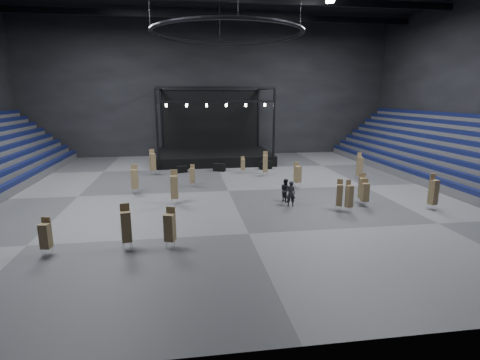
{
  "coord_description": "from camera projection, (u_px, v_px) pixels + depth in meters",
  "views": [
    {
      "loc": [
        -3.65,
        -31.43,
        8.09
      ],
      "look_at": [
        0.73,
        -2.0,
        1.4
      ],
      "focal_mm": 28.0,
      "sensor_mm": 36.0,
      "label": 1
    }
  ],
  "objects": [
    {
      "name": "floor",
      "position": [
        228.0,
        191.0,
        32.63
      ],
      "size": [
        50.0,
        50.0,
        0.0
      ],
      "primitive_type": "plane",
      "color": "#58575A",
      "rests_on": "ground"
    },
    {
      "name": "wall_back",
      "position": [
        210.0,
        89.0,
        50.92
      ],
      "size": [
        50.0,
        0.2,
        18.0
      ],
      "primitive_type": "cube",
      "color": "black",
      "rests_on": "ground"
    },
    {
      "name": "wall_front",
      "position": [
        315.0,
        62.0,
        10.39
      ],
      "size": [
        50.0,
        0.2,
        18.0
      ],
      "primitive_type": "cube",
      "color": "black",
      "rests_on": "ground"
    },
    {
      "name": "bleachers_right",
      "position": [
        468.0,
        165.0,
        35.54
      ],
      "size": [
        7.2,
        40.0,
        6.4
      ],
      "color": "#49494C",
      "rests_on": "floor"
    },
    {
      "name": "stage",
      "position": [
        213.0,
        149.0,
        47.98
      ],
      "size": [
        14.0,
        10.0,
        9.2
      ],
      "color": "black",
      "rests_on": "floor"
    },
    {
      "name": "truss_ring",
      "position": [
        227.0,
        33.0,
        29.77
      ],
      "size": [
        12.3,
        12.3,
        5.15
      ],
      "color": "black",
      "rests_on": "ceiling"
    },
    {
      "name": "flight_case_left",
      "position": [
        182.0,
        169.0,
        40.43
      ],
      "size": [
        1.18,
        0.85,
        0.71
      ],
      "primitive_type": "cube",
      "rotation": [
        0.0,
        0.0,
        0.34
      ],
      "color": "black",
      "rests_on": "floor"
    },
    {
      "name": "flight_case_mid",
      "position": [
        219.0,
        167.0,
        41.18
      ],
      "size": [
        1.43,
        1.12,
        0.86
      ],
      "primitive_type": "cube",
      "rotation": [
        0.0,
        0.0,
        -0.43
      ],
      "color": "black",
      "rests_on": "floor"
    },
    {
      "name": "flight_case_right",
      "position": [
        266.0,
        165.0,
        42.34
      ],
      "size": [
        1.52,
        1.11,
        0.91
      ],
      "primitive_type": "cube",
      "rotation": [
        0.0,
        0.0,
        0.34
      ],
      "color": "black",
      "rests_on": "floor"
    },
    {
      "name": "chair_stack_0",
      "position": [
        349.0,
        196.0,
        26.49
      ],
      "size": [
        0.52,
        0.52,
        2.32
      ],
      "rotation": [
        0.0,
        0.0,
        0.27
      ],
      "color": "silver",
      "rests_on": "floor"
    },
    {
      "name": "chair_stack_1",
      "position": [
        170.0,
        227.0,
        20.13
      ],
      "size": [
        0.67,
        0.67,
        2.28
      ],
      "rotation": [
        0.0,
        0.0,
        -0.36
      ],
      "color": "silver",
      "rests_on": "floor"
    },
    {
      "name": "chair_stack_2",
      "position": [
        365.0,
        192.0,
        27.82
      ],
      "size": [
        0.49,
        0.49,
        2.12
      ],
      "rotation": [
        0.0,
        0.0,
        0.02
      ],
      "color": "silver",
      "rests_on": "floor"
    },
    {
      "name": "chair_stack_3",
      "position": [
        135.0,
        178.0,
        31.46
      ],
      "size": [
        0.56,
        0.56,
        2.48
      ],
      "rotation": [
        0.0,
        0.0,
        0.02
      ],
      "color": "silver",
      "rests_on": "floor"
    },
    {
      "name": "chair_stack_4",
      "position": [
        363.0,
        188.0,
        28.52
      ],
      "size": [
        0.55,
        0.55,
        2.37
      ],
      "rotation": [
        0.0,
        0.0,
        -0.04
      ],
      "color": "silver",
      "rests_on": "floor"
    },
    {
      "name": "chair_stack_5",
      "position": [
        126.0,
        226.0,
        19.99
      ],
      "size": [
        0.61,
        0.61,
        2.51
      ],
      "rotation": [
        0.0,
        0.0,
        0.21
      ],
      "color": "silver",
      "rests_on": "floor"
    },
    {
      "name": "chair_stack_6",
      "position": [
        433.0,
        191.0,
        26.94
      ],
      "size": [
        0.62,
        0.62,
        2.67
      ],
      "rotation": [
        0.0,
        0.0,
        0.26
      ],
      "color": "silver",
      "rests_on": "floor"
    },
    {
      "name": "chair_stack_7",
      "position": [
        46.0,
        235.0,
        19.25
      ],
      "size": [
        0.56,
        0.56,
        2.02
      ],
      "rotation": [
        0.0,
        0.0,
        -0.18
      ],
      "color": "silver",
      "rests_on": "floor"
    },
    {
      "name": "chair_stack_8",
      "position": [
        174.0,
        186.0,
        28.45
      ],
      "size": [
        0.56,
        0.56,
        2.64
      ],
      "rotation": [
        0.0,
        0.0,
        -0.04
      ],
      "color": "silver",
      "rests_on": "floor"
    },
    {
      "name": "chair_stack_9",
      "position": [
        265.0,
        163.0,
        38.57
      ],
      "size": [
        0.58,
        0.58,
        2.55
      ],
      "rotation": [
        0.0,
        0.0,
        -0.24
      ],
      "color": "silver",
      "rests_on": "floor"
    },
    {
      "name": "chair_stack_10",
      "position": [
        153.0,
        162.0,
        39.04
      ],
      "size": [
        0.69,
        0.69,
        2.69
      ],
      "rotation": [
        0.0,
        0.0,
        0.32
      ],
      "color": "silver",
      "rests_on": "floor"
    },
    {
      "name": "chair_stack_11",
      "position": [
        298.0,
        174.0,
        33.78
      ],
      "size": [
        0.67,
        0.67,
        2.3
      ],
      "rotation": [
        0.0,
        0.0,
        0.33
      ],
      "color": "silver",
      "rests_on": "floor"
    },
    {
      "name": "chair_stack_12",
      "position": [
        192.0,
        175.0,
        34.04
      ],
      "size": [
        0.5,
        0.5,
        2.03
      ],
      "rotation": [
        0.0,
        0.0,
        -0.26
      ],
      "color": "silver",
      "rests_on": "floor"
    },
    {
      "name": "chair_stack_13",
      "position": [
        360.0,
        166.0,
        36.9
      ],
      "size": [
        0.5,
        0.5,
        2.69
      ],
      "rotation": [
        0.0,
        0.0,
        0.05
      ],
      "color": "silver",
      "rests_on": "floor"
    },
    {
      "name": "chair_stack_14",
      "position": [
        243.0,
        164.0,
        40.01
      ],
      "size": [
        0.42,
        0.42,
        1.8
      ],
      "rotation": [
        0.0,
        0.0,
        -0.03
      ],
      "color": "silver",
      "rests_on": "floor"
    },
    {
      "name": "chair_stack_15",
      "position": [
        339.0,
        195.0,
        26.88
      ],
      "size": [
        0.54,
        0.54,
        2.28
      ],
      "rotation": [
        0.0,
        0.0,
        -0.35
      ],
      "color": "silver",
      "rests_on": "floor"
    },
    {
      "name": "man_center",
      "position": [
        291.0,
        194.0,
        27.95
      ],
      "size": [
        0.76,
        0.56,
        1.93
      ],
      "primitive_type": "imported",
      "rotation": [
        0.0,
        0.0,
        3.0
      ],
      "color": "black",
      "rests_on": "floor"
    },
    {
      "name": "crew_member",
      "position": [
        286.0,
        190.0,
        29.21
      ],
      "size": [
        0.92,
        1.05,
        1.82
      ],
      "primitive_type": "imported",
      "rotation": [
        0.0,
        0.0,
        1.88
      ],
      "color": "black",
      "rests_on": "floor"
    }
  ]
}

